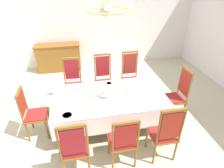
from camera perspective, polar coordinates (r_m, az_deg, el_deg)
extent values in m
cube|color=beige|center=(4.17, -0.98, -11.79)|extent=(7.09, 6.39, 0.04)
cube|color=silver|center=(6.43, -6.55, 18.88)|extent=(7.09, 0.08, 3.03)
cylinder|color=brown|center=(3.49, -16.26, -15.20)|extent=(0.07, 0.07, 0.71)
cylinder|color=brown|center=(3.78, 16.07, -10.96)|extent=(0.07, 0.07, 0.71)
cylinder|color=brown|center=(4.27, -15.55, -5.53)|extent=(0.07, 0.07, 0.71)
cylinder|color=brown|center=(4.51, 10.65, -2.73)|extent=(0.07, 0.07, 0.71)
cube|color=brown|center=(3.68, -0.87, -4.57)|extent=(2.09, 1.09, 0.08)
cube|color=brown|center=(3.65, -0.87, -3.86)|extent=(2.21, 1.21, 0.03)
cube|color=white|center=(3.64, -0.87, -3.64)|extent=(2.23, 1.23, 0.00)
cube|color=white|center=(3.30, 1.10, -12.42)|extent=(2.23, 0.00, 0.40)
cube|color=white|center=(4.26, -2.33, -1.41)|extent=(2.23, 0.00, 0.40)
cube|color=white|center=(3.77, -17.80, -7.86)|extent=(0.00, 1.23, 0.40)
cube|color=white|center=(4.07, 14.72, -4.22)|extent=(0.00, 1.23, 0.40)
cylinder|color=brown|center=(3.40, -14.49, -19.72)|extent=(0.04, 0.04, 0.45)
cylinder|color=brown|center=(3.37, -7.70, -19.18)|extent=(0.04, 0.04, 0.45)
cylinder|color=brown|center=(3.15, -7.14, -24.11)|extent=(0.04, 0.04, 0.45)
cube|color=brown|center=(3.08, -11.47, -19.13)|extent=(0.44, 0.42, 0.03)
cube|color=maroon|center=(3.06, -11.51, -18.83)|extent=(0.40, 0.38, 0.02)
cylinder|color=brown|center=(2.74, -16.36, -18.04)|extent=(0.03, 0.03, 0.61)
cylinder|color=brown|center=(2.71, -7.79, -17.38)|extent=(0.03, 0.03, 0.61)
cube|color=maroon|center=(2.69, -12.16, -17.32)|extent=(0.34, 0.02, 0.47)
cube|color=brown|center=(2.50, -12.86, -13.03)|extent=(0.40, 0.04, 0.04)
cylinder|color=brown|center=(4.53, -9.22, -4.38)|extent=(0.04, 0.04, 0.45)
cylinder|color=brown|center=(4.54, -14.01, -4.83)|extent=(0.04, 0.04, 0.45)
cylinder|color=brown|center=(4.83, -9.45, -1.98)|extent=(0.04, 0.04, 0.45)
cylinder|color=brown|center=(4.84, -13.93, -2.41)|extent=(0.04, 0.04, 0.45)
cube|color=brown|center=(4.56, -11.97, -0.86)|extent=(0.44, 0.42, 0.03)
cube|color=maroon|center=(4.54, -12.00, -0.59)|extent=(0.40, 0.38, 0.02)
cylinder|color=brown|center=(4.56, -10.01, 4.27)|extent=(0.03, 0.03, 0.66)
cylinder|color=brown|center=(4.57, -14.88, 3.78)|extent=(0.03, 0.03, 0.66)
cube|color=maroon|center=(4.55, -12.50, 4.40)|extent=(0.34, 0.02, 0.50)
cube|color=brown|center=(4.43, -12.92, 7.84)|extent=(0.40, 0.04, 0.04)
cylinder|color=brown|center=(3.39, -1.01, -18.40)|extent=(0.04, 0.04, 0.45)
cylinder|color=brown|center=(3.46, 5.49, -17.41)|extent=(0.04, 0.04, 0.45)
cylinder|color=brown|center=(3.17, 0.25, -23.21)|extent=(0.04, 0.04, 0.45)
cylinder|color=brown|center=(3.24, 7.37, -21.99)|extent=(0.04, 0.04, 0.45)
cube|color=brown|center=(3.13, 3.15, -17.41)|extent=(0.44, 0.42, 0.03)
cube|color=maroon|center=(3.11, 3.17, -17.11)|extent=(0.40, 0.38, 0.02)
cylinder|color=brown|center=(2.76, 0.21, -16.88)|extent=(0.03, 0.03, 0.55)
cylinder|color=brown|center=(2.84, 8.25, -15.60)|extent=(0.03, 0.03, 0.55)
cube|color=maroon|center=(2.77, 4.32, -15.88)|extent=(0.34, 0.02, 0.42)
cube|color=brown|center=(2.60, 4.53, -12.10)|extent=(0.40, 0.04, 0.04)
cylinder|color=brown|center=(4.59, 0.25, -3.39)|extent=(0.04, 0.04, 0.45)
cylinder|color=brown|center=(4.54, -4.47, -3.90)|extent=(0.04, 0.04, 0.45)
cylinder|color=brown|center=(4.89, -0.58, -1.09)|extent=(0.04, 0.04, 0.45)
cylinder|color=#845B14|center=(4.84, -5.01, -1.54)|extent=(0.04, 0.04, 0.45)
cube|color=brown|center=(4.59, -2.52, 0.07)|extent=(0.44, 0.42, 0.03)
cube|color=maroon|center=(4.57, -2.52, 0.34)|extent=(0.40, 0.38, 0.02)
cylinder|color=brown|center=(4.61, -0.58, 5.34)|extent=(0.03, 0.03, 0.70)
cylinder|color=brown|center=(4.56, -5.42, 4.92)|extent=(0.03, 0.03, 0.70)
cube|color=maroon|center=(4.57, -3.00, 5.53)|extent=(0.34, 0.02, 0.53)
cube|color=brown|center=(4.45, -3.11, 9.19)|extent=(0.40, 0.04, 0.04)
cylinder|color=brown|center=(3.54, 10.76, -16.44)|extent=(0.04, 0.04, 0.45)
cylinder|color=brown|center=(3.68, 16.50, -15.22)|extent=(0.04, 0.04, 0.45)
cylinder|color=brown|center=(3.33, 13.07, -20.78)|extent=(0.04, 0.04, 0.45)
cylinder|color=brown|center=(3.47, 19.17, -19.24)|extent=(0.04, 0.04, 0.45)
cube|color=brown|center=(3.33, 15.45, -15.10)|extent=(0.44, 0.42, 0.03)
cube|color=maroon|center=(3.31, 15.51, -14.80)|extent=(0.40, 0.38, 0.02)
cylinder|color=brown|center=(2.90, 14.41, -13.65)|extent=(0.03, 0.03, 0.66)
cylinder|color=brown|center=(3.07, 21.20, -12.17)|extent=(0.03, 0.03, 0.66)
cube|color=maroon|center=(2.96, 18.01, -12.44)|extent=(0.34, 0.02, 0.50)
cube|color=brown|center=(2.77, 18.98, -7.89)|extent=(0.40, 0.04, 0.04)
cylinder|color=brown|center=(4.76, 8.61, -2.44)|extent=(0.04, 0.04, 0.45)
cylinder|color=brown|center=(4.65, 4.17, -2.96)|extent=(0.04, 0.04, 0.45)
cylinder|color=brown|center=(5.05, 7.31, -0.27)|extent=(0.04, 0.04, 0.45)
cylinder|color=brown|center=(4.95, 3.11, -0.71)|extent=(0.04, 0.04, 0.45)
cube|color=brown|center=(4.72, 5.95, 0.91)|extent=(0.44, 0.42, 0.03)
cube|color=maroon|center=(4.71, 5.97, 1.16)|extent=(0.40, 0.38, 0.02)
cylinder|color=brown|center=(4.78, 7.80, 6.09)|extent=(0.03, 0.03, 0.71)
cylinder|color=brown|center=(4.67, 3.23, 5.75)|extent=(0.03, 0.03, 0.71)
cube|color=maroon|center=(4.71, 5.56, 6.32)|extent=(0.34, 0.02, 0.54)
cube|color=brown|center=(4.58, 5.76, 9.98)|extent=(0.40, 0.04, 0.04)
cylinder|color=brown|center=(4.13, -19.11, -9.82)|extent=(0.04, 0.04, 0.45)
cylinder|color=brown|center=(3.85, -19.67, -13.43)|extent=(0.04, 0.04, 0.45)
cylinder|color=brown|center=(4.21, -24.01, -10.12)|extent=(0.04, 0.04, 0.45)
cylinder|color=brown|center=(3.93, -24.96, -13.66)|extent=(0.04, 0.04, 0.45)
cube|color=brown|center=(3.88, -22.63, -9.05)|extent=(0.42, 0.44, 0.03)
cube|color=maroon|center=(3.86, -22.70, -8.77)|extent=(0.38, 0.40, 0.02)
cylinder|color=brown|center=(3.92, -25.74, -4.09)|extent=(0.03, 0.03, 0.56)
cylinder|color=brown|center=(3.61, -26.95, -7.54)|extent=(0.03, 0.03, 0.56)
cube|color=maroon|center=(3.75, -26.42, -5.40)|extent=(0.02, 0.34, 0.42)
cube|color=brown|center=(3.62, -27.32, -2.15)|extent=(0.04, 0.40, 0.04)
cylinder|color=brown|center=(4.18, 17.21, -8.89)|extent=(0.04, 0.04, 0.45)
cylinder|color=brown|center=(4.44, 15.07, -5.91)|extent=(0.04, 0.04, 0.45)
cylinder|color=brown|center=(4.35, 21.47, -8.08)|extent=(0.04, 0.04, 0.45)
cylinder|color=brown|center=(4.60, 19.14, -5.27)|extent=(0.04, 0.04, 0.45)
cube|color=brown|center=(4.25, 18.74, -4.42)|extent=(0.42, 0.44, 0.03)
cube|color=maroon|center=(4.24, 18.79, -4.14)|extent=(0.38, 0.40, 0.02)
cylinder|color=brown|center=(4.03, 23.19, -1.45)|extent=(0.03, 0.03, 0.68)
cylinder|color=brown|center=(4.31, 20.54, 1.22)|extent=(0.03, 0.03, 0.68)
cube|color=maroon|center=(4.15, 21.91, 0.33)|extent=(0.02, 0.34, 0.52)
cube|color=brown|center=(4.02, 22.73, 4.10)|extent=(0.04, 0.40, 0.04)
cylinder|color=white|center=(3.63, -2.10, -3.62)|extent=(0.16, 0.16, 0.02)
ellipsoid|color=white|center=(3.58, -2.12, -2.63)|extent=(0.29, 0.29, 0.13)
ellipsoid|color=white|center=(3.54, -2.14, -1.63)|extent=(0.26, 0.26, 0.10)
sphere|color=maroon|center=(3.52, -2.16, -0.87)|extent=(0.03, 0.03, 0.03)
cylinder|color=gold|center=(3.60, -6.72, -4.12)|extent=(0.07, 0.07, 0.02)
cylinder|color=gold|center=(3.54, -6.83, -2.58)|extent=(0.02, 0.02, 0.22)
cone|color=gold|center=(3.48, -6.94, -1.01)|extent=(0.04, 0.04, 0.02)
cylinder|color=silver|center=(3.45, -7.00, -0.16)|extent=(0.02, 0.02, 0.10)
cylinder|color=gold|center=(3.71, 4.79, -2.88)|extent=(0.07, 0.07, 0.02)
cylinder|color=gold|center=(3.65, 4.85, -1.55)|extent=(0.02, 0.02, 0.19)
cone|color=gold|center=(3.60, 4.92, -0.21)|extent=(0.04, 0.04, 0.02)
cylinder|color=silver|center=(3.57, 4.96, 0.62)|extent=(0.02, 0.02, 0.10)
cylinder|color=white|center=(3.56, 15.87, -5.47)|extent=(0.17, 0.17, 0.04)
cylinder|color=white|center=(3.56, 15.88, -5.40)|extent=(0.14, 0.14, 0.02)
torus|color=maroon|center=(3.55, 15.90, -5.28)|extent=(0.16, 0.16, 0.01)
cylinder|color=white|center=(4.01, -0.93, 0.12)|extent=(0.14, 0.14, 0.03)
cylinder|color=white|center=(4.01, -0.93, 0.17)|extent=(0.12, 0.12, 0.02)
torus|color=maroon|center=(4.01, -0.93, 0.26)|extent=(0.14, 0.14, 0.01)
cylinder|color=white|center=(3.20, -13.86, -9.69)|extent=(0.20, 0.20, 0.04)
cylinder|color=white|center=(3.20, -13.87, -9.60)|extent=(0.16, 0.16, 0.03)
torus|color=maroon|center=(3.19, -13.90, -9.44)|extent=(0.19, 0.19, 0.01)
cylinder|color=white|center=(3.19, -8.57, -9.24)|extent=(0.20, 0.20, 0.04)
cylinder|color=white|center=(3.19, -8.58, -9.17)|extent=(0.16, 0.16, 0.03)
torus|color=maroon|center=(3.18, -8.59, -9.03)|extent=(0.19, 0.19, 0.01)
cube|color=gold|center=(3.60, 17.74, -5.70)|extent=(0.03, 0.14, 0.00)
ellipsoid|color=gold|center=(3.65, 17.04, -4.95)|extent=(0.03, 0.05, 0.01)
cube|color=gold|center=(4.00, 0.57, -0.11)|extent=(0.01, 0.14, 0.00)
ellipsoid|color=gold|center=(4.07, 0.35, 0.50)|extent=(0.03, 0.05, 0.01)
cube|color=brown|center=(6.43, -16.29, 7.84)|extent=(1.40, 0.44, 0.88)
cube|color=brown|center=(6.28, -16.89, 11.63)|extent=(1.44, 0.48, 0.02)
cube|color=brown|center=(6.62, -13.15, 8.90)|extent=(0.59, 0.01, 0.70)
cube|color=brown|center=(6.69, -19.18, 8.21)|extent=(0.59, 0.01, 0.70)
cylinder|color=#D1B251|center=(6.35, -1.54, 23.15)|extent=(0.32, 0.05, 0.32)
cylinder|color=white|center=(6.32, -1.50, 23.12)|extent=(0.28, 0.01, 0.28)
cube|color=black|center=(6.31, -1.49, 23.43)|extent=(0.01, 0.00, 0.08)
cube|color=black|center=(6.32, -1.08, 23.13)|extent=(0.11, 0.00, 0.01)
sphere|color=white|center=(3.04, -1.13, 22.87)|extent=(0.12, 0.12, 0.12)
torus|color=gold|center=(3.05, -1.12, 22.13)|extent=(0.74, 0.74, 0.02)
cylinder|color=silver|center=(3.13, 5.89, 22.94)|extent=(0.04, 0.04, 0.06)
cylinder|color=silver|center=(3.40, -0.23, 23.67)|extent=(0.04, 0.04, 0.06)
cylinder|color=silver|center=(3.21, -7.38, 23.06)|extent=(0.04, 0.04, 0.06)
cylinder|color=silver|center=(2.80, -6.61, 22.04)|extent=(0.04, 0.04, 0.06)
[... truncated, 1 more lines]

